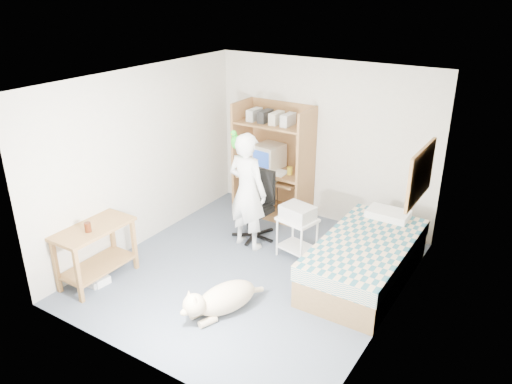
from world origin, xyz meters
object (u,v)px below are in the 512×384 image
office_chair (256,214)px  dog (222,299)px  bed (365,260)px  computer_hutch (274,165)px  person (247,191)px  side_desk (95,246)px  printer_cart (297,231)px

office_chair → dog: office_chair is taller
bed → dog: (-1.12, -1.53, -0.10)m
computer_hutch → person: bearing=-77.7°
person → computer_hutch: bearing=-71.5°
person → dog: 1.74m
person → dog: size_ratio=1.55×
side_desk → office_chair: 2.34m
dog → printer_cart: bearing=106.1°
bed → office_chair: office_chair is taller
dog → side_desk: bearing=-150.2°
side_desk → office_chair: (1.06, 2.08, -0.13)m
computer_hutch → printer_cart: computer_hutch is taller
bed → person: person is taller
person → side_desk: bearing=64.2°
computer_hutch → office_chair: computer_hutch is taller
side_desk → dog: bearing=9.3°
computer_hutch → side_desk: size_ratio=1.80×
office_chair → printer_cart: size_ratio=1.73×
person → office_chair: bearing=-75.7°
side_desk → dog: 1.78m
bed → printer_cart: 1.01m
office_chair → computer_hutch: bearing=109.9°
bed → person: 1.83m
side_desk → printer_cart: size_ratio=1.71×
computer_hutch → dog: computer_hutch is taller
bed → side_desk: side_desk is taller
bed → printer_cart: (-1.00, 0.05, 0.10)m
bed → side_desk: size_ratio=2.02×
computer_hutch → bed: size_ratio=0.89×
bed → dog: size_ratio=1.87×
bed → person: bearing=-178.5°
office_chair → person: size_ratio=0.60×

